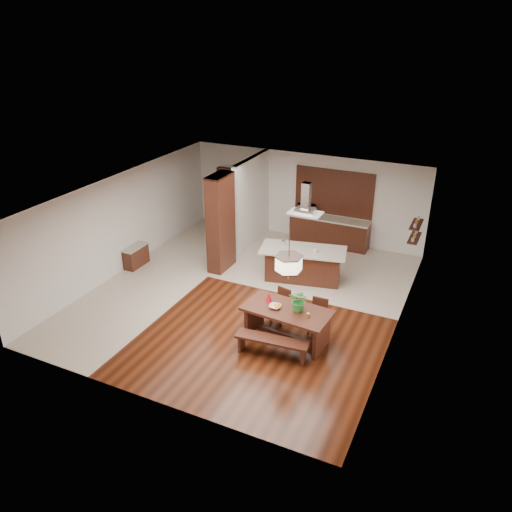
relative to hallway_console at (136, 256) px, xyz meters
The scene contains 25 objects.
room_shell 4.20m from the hallway_console, ahead, with size 9.00×9.04×2.92m.
tile_hallway 1.12m from the hallway_console, 10.68° to the right, with size 2.50×9.00×0.01m, color beige.
tile_kitchen 5.57m from the hallway_console, 24.44° to the left, with size 5.50×4.00×0.01m, color beige.
soffit_band 4.60m from the hallway_console, ahead, with size 8.00×9.00×0.02m, color #401E10.
partition_pier 2.85m from the hallway_console, 22.54° to the left, with size 0.45×1.00×2.90m, color black.
partition_stub 4.09m from the hallway_console, 52.14° to the left, with size 0.18×2.40×2.90m, color silver.
hallway_console is the anchor object (origin of this frame).
hallway_doorway 4.41m from the hallway_console, 75.20° to the left, with size 1.10×0.20×2.10m, color black.
rear_counter 6.26m from the hallway_console, 39.75° to the left, with size 2.60×0.62×0.95m.
kitchen_window 6.58m from the hallway_console, 41.53° to the left, with size 2.60×0.08×1.50m, color #A26130.
shelf_lower 8.12m from the hallway_console, 17.35° to the left, with size 0.26×0.90×0.04m, color black.
shelf_upper 8.18m from the hallway_console, 17.35° to the left, with size 0.26×0.90×0.04m, color black.
dining_table 5.83m from the hallway_console, 16.54° to the right, with size 2.08×1.17×0.83m.
dining_bench 6.01m from the hallway_console, 23.30° to the right, with size 1.65×0.36×0.46m, color black, non-canonical shape.
dining_chair_left 5.23m from the hallway_console, 11.08° to the right, with size 0.39×0.39×0.88m, color black, non-canonical shape.
dining_chair_right 6.23m from the hallway_console, 10.08° to the right, with size 0.39×0.39×0.88m, color black, non-canonical shape.
pendant_lantern 6.13m from the hallway_console, 16.54° to the right, with size 0.64×0.64×1.31m, color beige, non-canonical shape.
foliage_plant 6.11m from the hallway_console, 15.27° to the right, with size 0.46×0.40×0.52m, color #297D30.
fruit_bowl 5.60m from the hallway_console, 17.98° to the right, with size 0.27×0.27×0.07m, color #B8AFA1.
napkin_cone 5.31m from the hallway_console, 16.67° to the right, with size 0.16×0.16×0.24m, color #AF0C19.
gold_ornament 6.40m from the hallway_console, 16.13° to the right, with size 0.07×0.07×0.10m, color gold.
kitchen_island 5.06m from the hallway_console, 14.95° to the left, with size 2.55×1.51×0.98m.
range_hood 5.50m from the hallway_console, 15.00° to the left, with size 0.90×0.55×0.87m, color silver, non-canonical shape.
island_cup 5.45m from the hallway_console, 13.21° to the left, with size 0.13×0.13×0.10m, color white.
microwave 5.70m from the hallway_console, 45.22° to the left, with size 0.59×0.40×0.33m, color #B2B4B9.
Camera 1 is at (5.26, -10.57, 6.83)m, focal length 35.00 mm.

